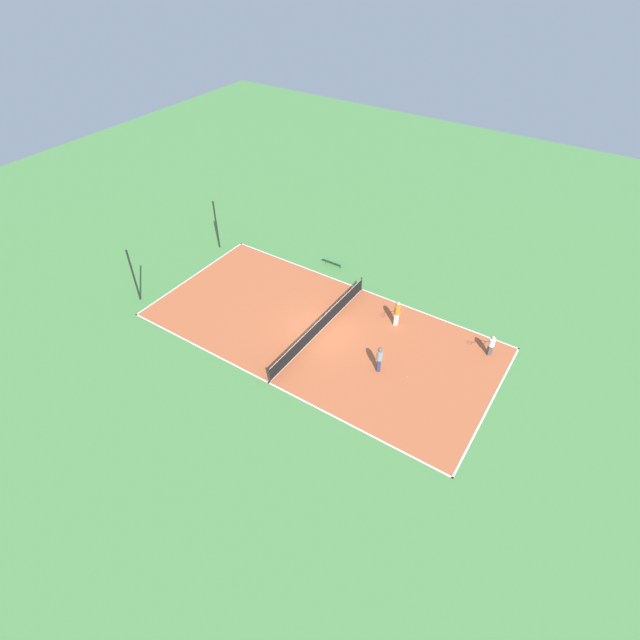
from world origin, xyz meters
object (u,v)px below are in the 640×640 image
player_far_white (491,344)px  fence_post_back_left (134,276)px  player_baseline_gray (380,358)px  fence_post_back_right (216,225)px  tennis_ball_right_alley (407,377)px  bench (333,261)px  player_center_orange (397,312)px  tennis_ball_far_baseline (400,313)px  tennis_net (320,325)px

player_far_white → fence_post_back_left: bearing=-23.3°
player_baseline_gray → fence_post_back_right: (4.86, 16.28, 0.89)m
player_far_white → fence_post_back_right: size_ratio=0.37×
fence_post_back_right → player_far_white: bearing=-90.5°
player_far_white → tennis_ball_right_alley: 5.35m
fence_post_back_left → bench: bearing=-39.5°
player_baseline_gray → player_center_orange: player_center_orange is taller
player_baseline_gray → fence_post_back_left: bearing=-109.7°
fence_post_back_left → fence_post_back_right: (7.74, 0.00, 0.00)m
bench → player_center_orange: player_center_orange is taller
player_far_white → tennis_ball_far_baseline: player_far_white is taller
bench → fence_post_back_left: bearing=50.5°
player_baseline_gray → tennis_ball_right_alley: bearing=74.1°
tennis_net → player_center_orange: bearing=-49.4°
tennis_net → tennis_ball_far_baseline: bearing=-38.0°
player_far_white → player_baseline_gray: bearing=1.5°
fence_post_back_right → tennis_net: bearing=-108.3°
tennis_ball_right_alley → bench: bearing=52.7°
tennis_net → tennis_ball_right_alley: 6.21m
player_center_orange → tennis_ball_right_alley: player_center_orange is taller
bench → fence_post_back_right: bearing=17.1°
player_far_white → tennis_ball_right_alley: (-4.27, 3.14, -0.75)m
player_far_white → tennis_ball_far_baseline: bearing=-48.6°
tennis_ball_far_baseline → player_far_white: bearing=-95.5°
player_baseline_gray → fence_post_back_left: (-2.88, 16.28, 0.89)m
player_center_orange → tennis_ball_right_alley: 4.59m
fence_post_back_left → player_baseline_gray: bearing=-80.0°
player_baseline_gray → fence_post_back_left: size_ratio=0.45×
player_baseline_gray → player_center_orange: 4.18m
tennis_net → player_baseline_gray: 4.70m
tennis_net → player_baseline_gray: size_ratio=5.89×
player_far_white → player_center_orange: bearing=-37.1°
player_far_white → player_center_orange: player_center_orange is taller
tennis_ball_far_baseline → fence_post_back_left: 17.18m
fence_post_back_left → tennis_net: bearing=-71.7°
fence_post_back_right → fence_post_back_left: bearing=180.0°
player_far_white → tennis_net: bearing=-21.5°
tennis_ball_far_baseline → fence_post_back_left: fence_post_back_left is taller
bench → tennis_ball_right_alley: 11.72m
player_baseline_gray → player_far_white: 6.65m
fence_post_back_left → player_far_white: bearing=-70.3°
player_baseline_gray → tennis_ball_far_baseline: size_ratio=25.33×
bench → fence_post_back_left: (-10.37, 8.55, 1.51)m
player_far_white → tennis_ball_far_baseline: size_ratio=20.55×
player_center_orange → fence_post_back_right: fence_post_back_right is taller
player_baseline_gray → tennis_ball_far_baseline: 5.47m
fence_post_back_right → tennis_ball_right_alley: bearing=-104.0°
player_far_white → tennis_ball_right_alley: player_far_white is taller
tennis_ball_right_alley → fence_post_back_left: (-3.27, 17.87, 1.84)m
bench → fence_post_back_right: 9.08m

